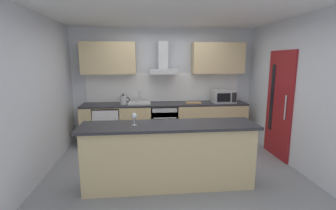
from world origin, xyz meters
TOP-DOWN VIEW (x-y plane):
  - ground at (0.00, 0.00)m, footprint 5.23×4.45m
  - ceiling at (0.00, 0.00)m, footprint 5.23×4.45m
  - wall_back at (0.00, 1.78)m, footprint 5.23×0.12m
  - wall_left at (-2.18, 0.00)m, footprint 0.12×4.45m
  - wall_right at (2.18, 0.00)m, footprint 0.12×4.45m
  - backsplash_tile at (0.00, 1.71)m, footprint 3.60×0.02m
  - counter_back at (0.00, 1.40)m, footprint 3.72×0.60m
  - counter_island at (-0.13, -0.64)m, footprint 2.56×0.64m
  - upper_cabinets at (0.00, 1.55)m, footprint 3.68×0.32m
  - side_door at (2.10, 0.32)m, footprint 0.08×0.85m
  - oven at (-0.03, 1.38)m, footprint 0.60×0.62m
  - refrigerator at (-1.30, 1.37)m, footprint 0.58×0.60m
  - microwave at (1.35, 1.35)m, footprint 0.50×0.38m
  - sink at (-0.58, 1.39)m, footprint 0.50×0.40m
  - kettle at (-0.93, 1.34)m, footprint 0.29×0.15m
  - range_hood at (-0.03, 1.51)m, footprint 0.62×0.45m
  - wine_glass at (-0.62, -0.64)m, footprint 0.08×0.08m
  - chopping_board at (0.65, 1.35)m, footprint 0.36×0.24m

SIDE VIEW (x-z plane):
  - ground at x=0.00m, z-range -0.02..0.00m
  - refrigerator at x=-1.30m, z-range 0.00..0.85m
  - counter_back at x=0.00m, z-range 0.00..0.90m
  - oven at x=-0.03m, z-range 0.06..0.86m
  - counter_island at x=-0.13m, z-range 0.01..0.96m
  - chopping_board at x=0.65m, z-range 0.90..0.92m
  - sink at x=-0.58m, z-range 0.80..1.06m
  - kettle at x=-0.93m, z-range 0.89..1.13m
  - side_door at x=2.10m, z-range 0.00..2.05m
  - microwave at x=1.35m, z-range 0.90..1.20m
  - wine_glass at x=-0.62m, z-range 0.99..1.17m
  - backsplash_tile at x=0.00m, z-range 0.90..1.56m
  - wall_back at x=0.00m, z-range 0.00..2.60m
  - wall_left at x=-2.18m, z-range 0.00..2.60m
  - wall_right at x=2.18m, z-range 0.00..2.60m
  - range_hood at x=-0.03m, z-range 1.43..2.15m
  - upper_cabinets at x=0.00m, z-range 1.56..2.26m
  - ceiling at x=0.00m, z-range 2.60..2.62m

